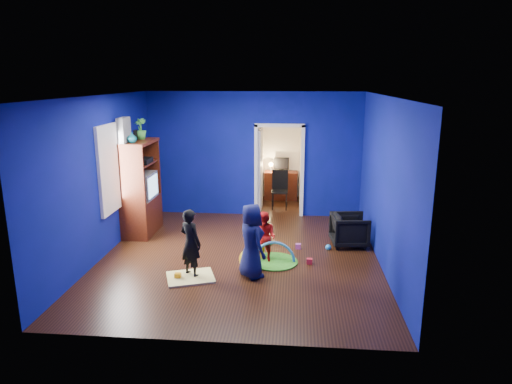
# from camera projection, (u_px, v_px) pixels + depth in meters

# --- Properties ---
(floor) EXTENTS (5.00, 5.50, 0.01)m
(floor) POSITION_uv_depth(u_px,v_px,m) (240.00, 258.00, 8.34)
(floor) COLOR black
(floor) RESTS_ON ground
(ceiling) EXTENTS (5.00, 5.50, 0.01)m
(ceiling) POSITION_uv_depth(u_px,v_px,m) (238.00, 96.00, 7.63)
(ceiling) COLOR white
(ceiling) RESTS_ON wall_back
(wall_back) EXTENTS (5.00, 0.02, 2.90)m
(wall_back) POSITION_uv_depth(u_px,v_px,m) (254.00, 155.00, 10.64)
(wall_back) COLOR navy
(wall_back) RESTS_ON floor
(wall_front) EXTENTS (5.00, 0.02, 2.90)m
(wall_front) POSITION_uv_depth(u_px,v_px,m) (210.00, 232.00, 5.33)
(wall_front) COLOR navy
(wall_front) RESTS_ON floor
(wall_left) EXTENTS (0.02, 5.50, 2.90)m
(wall_left) POSITION_uv_depth(u_px,v_px,m) (101.00, 178.00, 8.20)
(wall_left) COLOR navy
(wall_left) RESTS_ON floor
(wall_right) EXTENTS (0.02, 5.50, 2.90)m
(wall_right) POSITION_uv_depth(u_px,v_px,m) (385.00, 183.00, 7.77)
(wall_right) COLOR navy
(wall_right) RESTS_ON floor
(alcove) EXTENTS (1.00, 1.75, 2.50)m
(alcove) POSITION_uv_depth(u_px,v_px,m) (281.00, 157.00, 11.48)
(alcove) COLOR silver
(alcove) RESTS_ON floor
(armchair) EXTENTS (0.76, 0.74, 0.63)m
(armchair) POSITION_uv_depth(u_px,v_px,m) (350.00, 230.00, 8.88)
(armchair) COLOR black
(armchair) RESTS_ON floor
(child_black) EXTENTS (0.50, 0.46, 1.15)m
(child_black) POSITION_uv_depth(u_px,v_px,m) (191.00, 243.00, 7.44)
(child_black) COLOR black
(child_black) RESTS_ON floor
(child_navy) EXTENTS (0.66, 0.72, 1.24)m
(child_navy) POSITION_uv_depth(u_px,v_px,m) (251.00, 241.00, 7.41)
(child_navy) COLOR #0E1534
(child_navy) RESTS_ON floor
(toddler_red) EXTENTS (0.56, 0.52, 0.91)m
(toddler_red) POSITION_uv_depth(u_px,v_px,m) (264.00, 237.00, 8.07)
(toddler_red) COLOR red
(toddler_red) RESTS_ON floor
(vase) EXTENTS (0.25, 0.25, 0.20)m
(vase) POSITION_uv_depth(u_px,v_px,m) (132.00, 137.00, 8.90)
(vase) COLOR #0B4E5F
(vase) RESTS_ON tv_armoire
(potted_plant) EXTENTS (0.25, 0.25, 0.43)m
(potted_plant) POSITION_uv_depth(u_px,v_px,m) (140.00, 129.00, 9.38)
(potted_plant) COLOR green
(potted_plant) RESTS_ON tv_armoire
(tv_armoire) EXTENTS (0.58, 1.14, 1.96)m
(tv_armoire) POSITION_uv_depth(u_px,v_px,m) (140.00, 188.00, 9.45)
(tv_armoire) COLOR #41120A
(tv_armoire) RESTS_ON floor
(crt_tv) EXTENTS (0.46, 0.70, 0.54)m
(crt_tv) POSITION_uv_depth(u_px,v_px,m) (142.00, 186.00, 9.44)
(crt_tv) COLOR silver
(crt_tv) RESTS_ON tv_armoire
(yellow_blanket) EXTENTS (0.91, 0.82, 0.03)m
(yellow_blanket) POSITION_uv_depth(u_px,v_px,m) (190.00, 277.00, 7.48)
(yellow_blanket) COLOR #F2E07A
(yellow_blanket) RESTS_ON floor
(hopper_ball) EXTENTS (0.38, 0.38, 0.38)m
(hopper_ball) POSITION_uv_depth(u_px,v_px,m) (250.00, 259.00, 7.76)
(hopper_ball) COLOR yellow
(hopper_ball) RESTS_ON floor
(kid_chair) EXTENTS (0.35, 0.35, 0.50)m
(kid_chair) POSITION_uv_depth(u_px,v_px,m) (257.00, 244.00, 8.33)
(kid_chair) COLOR yellow
(kid_chair) RESTS_ON floor
(play_mat) EXTENTS (0.84, 0.84, 0.02)m
(play_mat) POSITION_uv_depth(u_px,v_px,m) (274.00, 261.00, 8.13)
(play_mat) COLOR #2D8F20
(play_mat) RESTS_ON floor
(toy_arch) EXTENTS (0.75, 0.05, 0.75)m
(toy_arch) POSITION_uv_depth(u_px,v_px,m) (274.00, 261.00, 8.13)
(toy_arch) COLOR #3F8CD8
(toy_arch) RESTS_ON floor
(window_left) EXTENTS (0.03, 0.95, 1.55)m
(window_left) POSITION_uv_depth(u_px,v_px,m) (109.00, 168.00, 8.51)
(window_left) COLOR white
(window_left) RESTS_ON wall_left
(curtain) EXTENTS (0.14, 0.42, 2.40)m
(curtain) POSITION_uv_depth(u_px,v_px,m) (127.00, 178.00, 9.10)
(curtain) COLOR slate
(curtain) RESTS_ON floor
(doorway) EXTENTS (1.16, 0.10, 2.10)m
(doorway) POSITION_uv_depth(u_px,v_px,m) (279.00, 172.00, 10.69)
(doorway) COLOR white
(doorway) RESTS_ON floor
(study_desk) EXTENTS (0.88, 0.44, 0.75)m
(study_desk) POSITION_uv_depth(u_px,v_px,m) (281.00, 185.00, 12.31)
(study_desk) COLOR #3D140A
(study_desk) RESTS_ON floor
(desk_monitor) EXTENTS (0.40, 0.05, 0.32)m
(desk_monitor) POSITION_uv_depth(u_px,v_px,m) (281.00, 164.00, 12.28)
(desk_monitor) COLOR black
(desk_monitor) RESTS_ON study_desk
(desk_lamp) EXTENTS (0.14, 0.14, 0.14)m
(desk_lamp) POSITION_uv_depth(u_px,v_px,m) (271.00, 164.00, 12.26)
(desk_lamp) COLOR #FFD88C
(desk_lamp) RESTS_ON study_desk
(folding_chair) EXTENTS (0.40, 0.40, 0.92)m
(folding_chair) POSITION_uv_depth(u_px,v_px,m) (280.00, 191.00, 11.36)
(folding_chair) COLOR black
(folding_chair) RESTS_ON floor
(book_shelf) EXTENTS (0.88, 0.24, 0.04)m
(book_shelf) POSITION_uv_depth(u_px,v_px,m) (282.00, 124.00, 12.01)
(book_shelf) COLOR white
(book_shelf) RESTS_ON study_desk
(toy_0) EXTENTS (0.10, 0.08, 0.10)m
(toy_0) POSITION_uv_depth(u_px,v_px,m) (309.00, 261.00, 8.04)
(toy_0) COLOR red
(toy_0) RESTS_ON floor
(toy_1) EXTENTS (0.11, 0.11, 0.11)m
(toy_1) POSITION_uv_depth(u_px,v_px,m) (328.00, 247.00, 8.70)
(toy_1) COLOR #2588D2
(toy_1) RESTS_ON floor
(toy_2) EXTENTS (0.10, 0.08, 0.10)m
(toy_2) POSITION_uv_depth(u_px,v_px,m) (178.00, 276.00, 7.44)
(toy_2) COLOR #FFA20D
(toy_2) RESTS_ON floor
(toy_3) EXTENTS (0.11, 0.11, 0.11)m
(toy_3) POSITION_uv_depth(u_px,v_px,m) (270.00, 243.00, 8.93)
(toy_3) COLOR green
(toy_3) RESTS_ON floor
(toy_4) EXTENTS (0.10, 0.08, 0.10)m
(toy_4) POSITION_uv_depth(u_px,v_px,m) (298.00, 246.00, 8.76)
(toy_4) COLOR #B8459E
(toy_4) RESTS_ON floor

